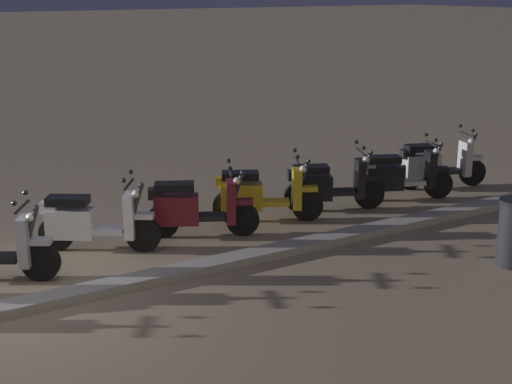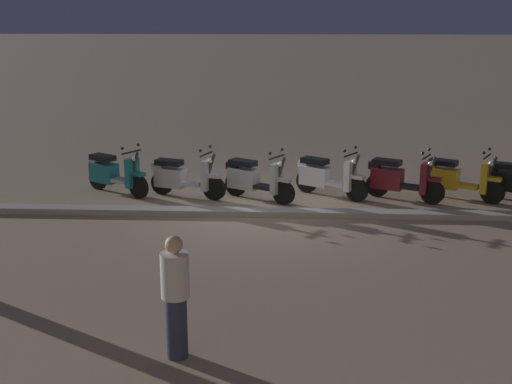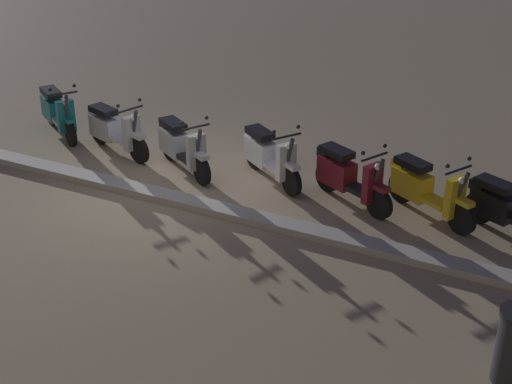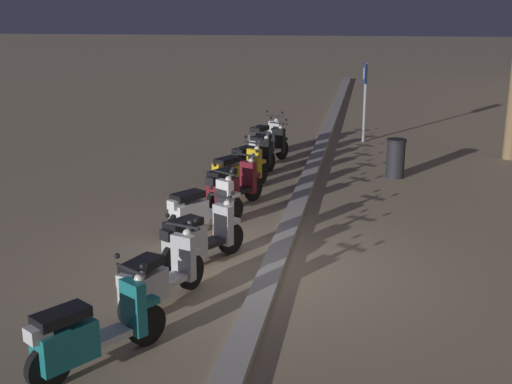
# 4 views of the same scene
# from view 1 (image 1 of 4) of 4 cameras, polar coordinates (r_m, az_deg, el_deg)

# --- Properties ---
(ground_plane) EXTENTS (200.00, 200.00, 0.00)m
(ground_plane) POSITION_cam_1_polar(r_m,az_deg,el_deg) (9.63, -18.19, -8.19)
(ground_plane) COLOR #9E896B
(curb_strip) EXTENTS (60.00, 0.36, 0.12)m
(curb_strip) POSITION_cam_1_polar(r_m,az_deg,el_deg) (9.38, -17.85, -8.41)
(curb_strip) COLOR #ADA89E
(curb_strip) RESTS_ON ground
(scooter_silver_tail_end) EXTENTS (1.76, 0.82, 1.17)m
(scooter_silver_tail_end) POSITION_cam_1_polar(r_m,az_deg,el_deg) (14.48, 13.66, 2.07)
(scooter_silver_tail_end) COLOR black
(scooter_silver_tail_end) RESTS_ON ground
(scooter_black_second_in_line) EXTENTS (1.67, 0.89, 1.17)m
(scooter_black_second_in_line) POSITION_cam_1_polar(r_m,az_deg,el_deg) (13.54, 10.94, 1.24)
(scooter_black_second_in_line) COLOR black
(scooter_black_second_in_line) RESTS_ON ground
(scooter_black_far_back) EXTENTS (1.64, 0.90, 1.17)m
(scooter_black_far_back) POSITION_cam_1_polar(r_m,az_deg,el_deg) (12.73, 5.51, 0.50)
(scooter_black_far_back) COLOR black
(scooter_black_far_back) RESTS_ON ground
(scooter_yellow_mid_rear) EXTENTS (1.64, 1.00, 1.17)m
(scooter_yellow_mid_rear) POSITION_cam_1_polar(r_m,az_deg,el_deg) (12.08, 0.23, -0.20)
(scooter_yellow_mid_rear) COLOR black
(scooter_yellow_mid_rear) RESTS_ON ground
(scooter_maroon_mid_centre) EXTENTS (1.62, 0.93, 1.17)m
(scooter_maroon_mid_centre) POSITION_cam_1_polar(r_m,az_deg,el_deg) (11.37, -4.87, -1.24)
(scooter_maroon_mid_centre) COLOR black
(scooter_maroon_mid_centre) RESTS_ON ground
(scooter_white_last_in_row) EXTENTS (1.56, 1.10, 1.17)m
(scooter_white_last_in_row) POSITION_cam_1_polar(r_m,az_deg,el_deg) (11.00, -12.75, -2.25)
(scooter_white_last_in_row) COLOR black
(scooter_white_last_in_row) RESTS_ON ground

